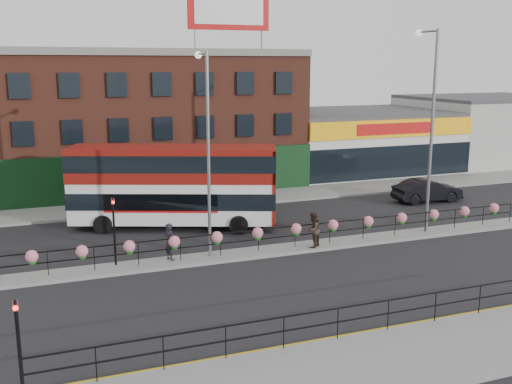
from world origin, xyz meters
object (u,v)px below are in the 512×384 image
object	(u,v)px
car	(427,190)
lamp_column_east	(430,114)
pedestrian_b	(313,230)
lamp_column_west	(207,137)
double_decker_bus	(174,178)
pedestrian_a	(170,242)

from	to	relation	value
car	lamp_column_east	world-z (taller)	lamp_column_east
pedestrian_b	lamp_column_east	size ratio (longest dim) A/B	0.17
lamp_column_west	car	bearing A→B (deg)	19.83
double_decker_bus	car	world-z (taller)	double_decker_bus
car	lamp_column_west	bearing A→B (deg)	113.49
car	pedestrian_b	world-z (taller)	pedestrian_b
car	lamp_column_west	size ratio (longest dim) A/B	0.50
car	pedestrian_b	distance (m)	14.19
double_decker_bus	pedestrian_a	xyz separation A→B (m)	(-1.68, -6.13, -1.87)
lamp_column_east	pedestrian_a	bearing A→B (deg)	-179.33
pedestrian_b	car	bearing A→B (deg)	169.73
car	pedestrian_a	xyz separation A→B (m)	(-19.55, -6.52, 0.26)
pedestrian_b	lamp_column_east	bearing A→B (deg)	145.62
lamp_column_west	double_decker_bus	bearing A→B (deg)	92.67
double_decker_bus	pedestrian_a	world-z (taller)	double_decker_bus
lamp_column_west	pedestrian_a	bearing A→B (deg)	-174.92
car	lamp_column_east	xyz separation A→B (m)	(-4.98, -6.35, 5.90)
lamp_column_west	lamp_column_east	size ratio (longest dim) A/B	0.89
car	lamp_column_west	world-z (taller)	lamp_column_west
pedestrian_b	lamp_column_east	distance (m)	9.24
double_decker_bus	pedestrian_b	world-z (taller)	double_decker_bus
double_decker_bus	car	xyz separation A→B (m)	(17.87, 0.38, -2.13)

